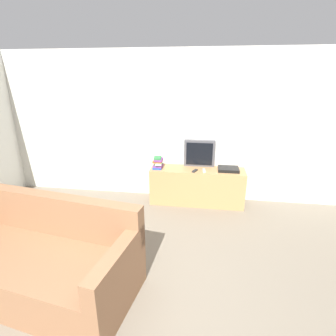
# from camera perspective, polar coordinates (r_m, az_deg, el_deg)

# --- Properties ---
(wall_back) EXTENTS (9.00, 0.06, 2.60)m
(wall_back) POSITION_cam_1_polar(r_m,az_deg,el_deg) (4.69, 0.34, 8.83)
(wall_back) COLOR silver
(wall_back) RESTS_ON ground_plane
(tv_stand) EXTENTS (1.63, 0.45, 0.64)m
(tv_stand) POSITION_cam_1_polar(r_m,az_deg,el_deg) (4.67, 6.29, -3.95)
(tv_stand) COLOR tan
(tv_stand) RESTS_ON ground_plane
(television) EXTENTS (0.54, 0.09, 0.47)m
(television) POSITION_cam_1_polar(r_m,az_deg,el_deg) (4.65, 6.85, 3.19)
(television) COLOR #4C4C51
(television) RESTS_ON tv_stand
(couch) EXTENTS (2.19, 1.27, 0.92)m
(couch) POSITION_cam_1_polar(r_m,az_deg,el_deg) (3.24, -26.03, -17.82)
(couch) COLOR #8C6042
(couch) RESTS_ON ground_plane
(book_stack) EXTENTS (0.18, 0.21, 0.20)m
(book_stack) POSITION_cam_1_polar(r_m,az_deg,el_deg) (4.55, -2.18, 1.09)
(book_stack) COLOR #23478E
(book_stack) RESTS_ON tv_stand
(remote_on_stand) EXTENTS (0.06, 0.15, 0.02)m
(remote_on_stand) POSITION_cam_1_polar(r_m,az_deg,el_deg) (4.47, 7.84, -0.54)
(remote_on_stand) COLOR #B7B7B7
(remote_on_stand) RESTS_ON tv_stand
(remote_secondary) EXTENTS (0.10, 0.15, 0.02)m
(remote_secondary) POSITION_cam_1_polar(r_m,az_deg,el_deg) (4.44, 5.85, -0.61)
(remote_secondary) COLOR #2D2D2D
(remote_secondary) RESTS_ON tv_stand
(set_top_box) EXTENTS (0.35, 0.28, 0.05)m
(set_top_box) POSITION_cam_1_polar(r_m,az_deg,el_deg) (4.58, 13.00, -0.23)
(set_top_box) COLOR black
(set_top_box) RESTS_ON tv_stand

